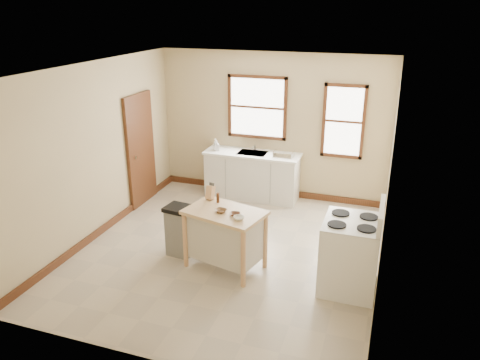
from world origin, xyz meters
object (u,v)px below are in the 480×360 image
dish_rack (284,154)px  soap_bottle_a (216,144)px  soap_bottle_b (217,146)px  trash_bin (180,231)px  knife_block (210,193)px  pepper_grinder (218,198)px  bowl_a (221,211)px  kitchen_island (225,239)px  gas_stove (351,246)px  bowl_b (235,214)px  bowl_c (239,218)px

dish_rack → soap_bottle_a: bearing=165.8°
soap_bottle_b → dish_rack: 1.33m
trash_bin → knife_block: bearing=31.9°
soap_bottle_b → soap_bottle_a: bearing=112.6°
soap_bottle_b → pepper_grinder: bearing=-90.5°
bowl_a → dish_rack: bearing=84.6°
knife_block → trash_bin: 0.76m
kitchen_island → bowl_a: (-0.04, -0.05, 0.47)m
soap_bottle_b → gas_stove: gas_stove is taller
knife_block → bowl_b: bearing=-25.4°
gas_stove → bowl_a: bearing=-177.3°
knife_block → bowl_a: bearing=-37.7°
soap_bottle_a → kitchen_island: bearing=-49.5°
soap_bottle_b → bowl_b: 2.95m
bowl_a → bowl_b: 0.22m
bowl_c → gas_stove: (1.48, 0.24, -0.29)m
pepper_grinder → trash_bin: pepper_grinder is taller
bowl_b → gas_stove: bearing=4.5°
soap_bottle_a → bowl_a: bearing=-50.6°
bowl_b → trash_bin: bowl_b is taller
dish_rack → pepper_grinder: 2.38m
bowl_a → trash_bin: bearing=166.3°
kitchen_island → pepper_grinder: (-0.20, 0.25, 0.52)m
gas_stove → kitchen_island: bearing=-178.8°
dish_rack → gas_stove: 3.00m
bowl_c → trash_bin: (-1.05, 0.33, -0.52)m
knife_block → bowl_c: size_ratio=1.35×
pepper_grinder → gas_stove: gas_stove is taller
soap_bottle_a → bowl_a: size_ratio=1.41×
dish_rack → bowl_a: size_ratio=2.36×
kitchen_island → bowl_a: size_ratio=6.92×
bowl_c → soap_bottle_b: bearing=116.8°
soap_bottle_b → trash_bin: bearing=-104.2°
soap_bottle_a → dish_rack: size_ratio=0.60×
knife_block → bowl_c: bearing=-27.6°
pepper_grinder → bowl_b: bearing=-41.5°
knife_block → gas_stove: (2.11, -0.30, -0.36)m
soap_bottle_a → bowl_c: soap_bottle_a is taller
soap_bottle_a → kitchen_island: 2.91m
knife_block → bowl_a: (0.31, -0.38, -0.08)m
kitchen_island → bowl_a: bowl_a is taller
soap_bottle_b → gas_stove: 3.84m
bowl_b → trash_bin: bearing=167.1°
knife_block → bowl_c: (0.63, -0.53, -0.08)m
soap_bottle_a → bowl_c: (1.44, -2.80, -0.12)m
bowl_c → trash_bin: 1.22m
soap_bottle_b → bowl_a: soap_bottle_b is taller
kitchen_island → knife_block: knife_block is taller
gas_stove → knife_block: bearing=172.0°
soap_bottle_a → dish_rack: bearing=15.9°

